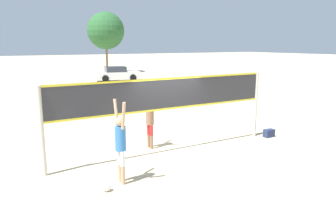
# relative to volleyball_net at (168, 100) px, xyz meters

# --- Properties ---
(ground_plane) EXTENTS (200.00, 200.00, 0.00)m
(ground_plane) POSITION_rel_volleyball_net_xyz_m (0.00, 0.00, -1.79)
(ground_plane) COLOR #C6B28C
(volleyball_net) EXTENTS (8.07, 0.12, 2.52)m
(volleyball_net) POSITION_rel_volleyball_net_xyz_m (0.00, 0.00, 0.00)
(volleyball_net) COLOR beige
(volleyball_net) RESTS_ON ground_plane
(player_spiker) EXTENTS (0.28, 0.71, 2.21)m
(player_spiker) POSITION_rel_volleyball_net_xyz_m (-2.32, -1.55, -0.62)
(player_spiker) COLOR tan
(player_spiker) RESTS_ON ground_plane
(player_blocker) EXTENTS (0.28, 0.70, 2.10)m
(player_blocker) POSITION_rel_volleyball_net_xyz_m (-0.32, 0.70, -0.68)
(player_blocker) COLOR #8C664C
(player_blocker) RESTS_ON ground_plane
(volleyball) EXTENTS (0.22, 0.22, 0.22)m
(volleyball) POSITION_rel_volleyball_net_xyz_m (-2.84, -1.84, -1.68)
(volleyball) COLOR white
(volleyball) RESTS_ON ground_plane
(gear_bag) EXTENTS (0.43, 0.24, 0.30)m
(gear_bag) POSITION_rel_volleyball_net_xyz_m (4.36, -0.42, -1.63)
(gear_bag) COLOR navy
(gear_bag) RESTS_ON ground_plane
(parked_car_mid) EXTENTS (4.63, 2.60, 1.39)m
(parked_car_mid) POSITION_rel_volleyball_net_xyz_m (6.73, 21.60, -1.16)
(parked_car_mid) COLOR silver
(parked_car_mid) RESTS_ON ground_plane
(tree_left_cluster) EXTENTS (4.56, 4.56, 7.45)m
(tree_left_cluster) POSITION_rel_volleyball_net_xyz_m (8.97, 30.64, 3.38)
(tree_left_cluster) COLOR brown
(tree_left_cluster) RESTS_ON ground_plane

